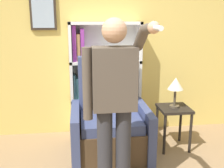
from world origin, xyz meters
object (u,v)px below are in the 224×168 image
armchair (110,125)px  side_table (174,115)px  bookcase (100,79)px  table_lamp (176,85)px  person_standing (114,100)px

armchair → side_table: armchair is taller
bookcase → side_table: bookcase is taller
bookcase → table_lamp: size_ratio=4.17×
armchair → person_standing: person_standing is taller
bookcase → table_lamp: bearing=-30.7°
bookcase → table_lamp: bookcase is taller
armchair → side_table: bearing=2.8°
person_standing → side_table: size_ratio=3.00×
armchair → table_lamp: 1.01m
bookcase → armchair: (0.07, -0.61, -0.48)m
bookcase → person_standing: size_ratio=0.97×
side_table → person_standing: bearing=-136.5°
bookcase → person_standing: bearing=-89.3°
side_table → armchair: bearing=-177.2°
person_standing → table_lamp: bearing=43.5°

